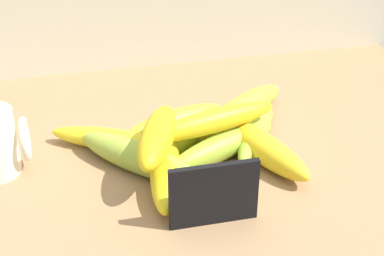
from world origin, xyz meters
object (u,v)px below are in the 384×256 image
banana_0 (256,132)px  banana_6 (245,107)px  banana_9 (223,146)px  banana_11 (158,137)px  banana_5 (191,133)px  banana_4 (262,147)px  banana_1 (165,167)px  banana_10 (214,121)px  chalkboard_sign (214,196)px  banana_8 (176,121)px  banana_3 (116,140)px  banana_2 (139,158)px  banana_7 (229,126)px

banana_0 → banana_6: bearing=85.7°
banana_0 → banana_9: (-6.02, -3.14, 0.23)cm
banana_11 → banana_5: bearing=49.4°
banana_4 → banana_1: bearing=-173.4°
banana_0 → banana_6: size_ratio=1.00×
banana_4 → banana_6: (1.45, 12.21, -0.01)cm
banana_10 → banana_11: (-8.70, -3.62, 0.71)cm
banana_4 → chalkboard_sign: bearing=-131.0°
chalkboard_sign → banana_8: chalkboard_sign is taller
banana_1 → banana_3: bearing=121.5°
banana_2 → banana_5: 10.40cm
banana_6 → banana_10: size_ratio=0.91×
chalkboard_sign → banana_11: size_ratio=0.70×
banana_0 → banana_8: bearing=153.0°
banana_4 → banana_6: same height
banana_5 → banana_3: bearing=176.8°
banana_4 → banana_11: size_ratio=1.21×
banana_2 → banana_3: banana_2 is taller
banana_1 → banana_8: (4.02, 12.41, -0.18)cm
banana_4 → banana_6: 12.30cm
banana_2 → banana_8: 11.89cm
banana_9 → banana_2: bearing=-177.0°
banana_2 → banana_11: 5.11cm
banana_1 → banana_7: 14.94cm
banana_6 → chalkboard_sign: bearing=-116.1°
banana_0 → banana_5: same height
banana_1 → banana_5: (5.61, 8.51, -0.29)cm
banana_2 → banana_9: (12.33, 0.64, -0.25)cm
banana_11 → banana_3: bearing=121.2°
banana_10 → banana_11: size_ratio=1.28×
banana_6 → banana_8: size_ratio=1.09×
banana_1 → banana_0: bearing=23.9°
banana_0 → banana_2: banana_2 is taller
banana_11 → banana_7: bearing=33.3°
banana_11 → banana_8: bearing=67.1°
banana_0 → banana_4: bearing=-100.3°
chalkboard_sign → banana_10: 15.54cm
banana_2 → banana_4: same height
banana_5 → banana_8: size_ratio=1.07×
banana_6 → banana_0: bearing=-94.3°
banana_0 → banana_1: banana_1 is taller
banana_4 → banana_7: 8.05cm
banana_1 → banana_9: (9.16, 3.59, -0.11)cm
banana_1 → banana_2: 4.33cm
banana_2 → banana_8: banana_2 is taller
banana_3 → banana_0: bearing=-6.6°
banana_6 → banana_10: (-7.77, -9.14, 3.43)cm
banana_3 → banana_11: bearing=-58.8°
banana_3 → banana_7: 17.31cm
chalkboard_sign → banana_9: bearing=69.3°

